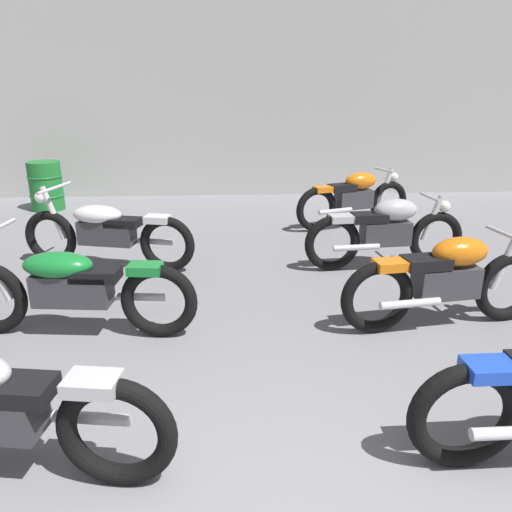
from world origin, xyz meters
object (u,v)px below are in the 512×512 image
object	(u,v)px
oil_drum	(46,186)
motorcycle_right_row_2	(387,231)
motorcycle_left_row_2	(106,231)
motorcycle_right_row_1	(447,279)
motorcycle_left_row_1	(71,287)
motorcycle_right_row_3	(355,198)

from	to	relation	value
oil_drum	motorcycle_right_row_2	bearing A→B (deg)	-32.65
motorcycle_left_row_2	motorcycle_right_row_1	distance (m)	3.84
motorcycle_left_row_1	motorcycle_right_row_1	bearing A→B (deg)	-0.41
motorcycle_left_row_1	motorcycle_right_row_3	world-z (taller)	motorcycle_left_row_1
motorcycle_left_row_2	oil_drum	distance (m)	3.51
motorcycle_left_row_2	motorcycle_right_row_2	size ratio (longest dim) A/B	1.08
motorcycle_right_row_1	motorcycle_right_row_3	bearing A→B (deg)	89.91
motorcycle_right_row_3	oil_drum	world-z (taller)	motorcycle_right_row_3
motorcycle_right_row_2	motorcycle_right_row_1	bearing A→B (deg)	-87.43
motorcycle_left_row_2	motorcycle_right_row_3	xyz separation A→B (m)	(3.42, 1.64, 0.01)
motorcycle_left_row_1	motorcycle_right_row_1	xyz separation A→B (m)	(3.31, -0.02, 0.01)
motorcycle_right_row_2	oil_drum	distance (m)	6.04
motorcycle_left_row_2	motorcycle_right_row_2	world-z (taller)	motorcycle_left_row_2
motorcycle_left_row_2	motorcycle_right_row_2	distance (m)	3.35
motorcycle_right_row_1	motorcycle_right_row_3	xyz separation A→B (m)	(0.01, 3.39, 0.00)
motorcycle_right_row_1	motorcycle_right_row_2	bearing A→B (deg)	92.57
motorcycle_left_row_2	motorcycle_right_row_1	size ratio (longest dim) A/B	1.09
motorcycle_left_row_1	motorcycle_right_row_2	bearing A→B (deg)	25.15
motorcycle_right_row_1	motorcycle_right_row_2	size ratio (longest dim) A/B	1.00
motorcycle_right_row_1	motorcycle_right_row_2	distance (m)	1.55
motorcycle_right_row_1	motorcycle_right_row_3	world-z (taller)	same
oil_drum	motorcycle_left_row_2	bearing A→B (deg)	-60.29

